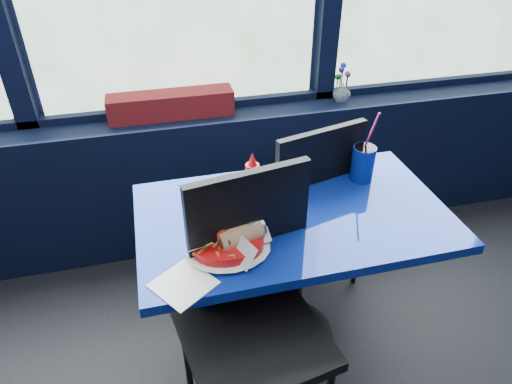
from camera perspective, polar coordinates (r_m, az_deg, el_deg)
name	(u,v)px	position (r m, az deg, el deg)	size (l,w,h in m)	color
window_sill	(193,180)	(2.63, -7.84, 1.46)	(5.00, 0.26, 0.80)	black
near_table	(291,248)	(1.89, 4.41, -6.97)	(1.20, 0.70, 0.75)	black
chair_near_front	(252,298)	(1.65, -0.55, -13.17)	(0.54, 0.55, 1.04)	black
chair_near_back	(313,198)	(2.18, 7.14, -0.70)	(0.54, 0.55, 0.99)	black
planter_box	(171,104)	(2.43, -10.57, 10.78)	(0.64, 0.16, 0.13)	maroon
flower_vase	(342,90)	(2.61, 10.70, 12.44)	(0.11, 0.11, 0.21)	silver
food_basket	(230,244)	(1.58, -3.27, -6.52)	(0.28, 0.28, 0.10)	red
ketchup_bottle	(252,179)	(1.80, -0.44, 1.64)	(0.06, 0.06, 0.21)	red
soda_cup	(363,163)	(1.98, 13.22, 3.59)	(0.10, 0.10, 0.33)	navy
napkin	(183,284)	(1.50, -9.06, -11.30)	(0.17, 0.17, 0.00)	white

